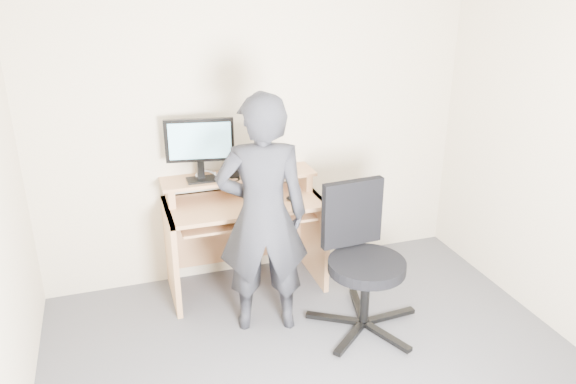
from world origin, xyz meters
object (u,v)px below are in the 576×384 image
desk (242,221)px  person (263,216)px  monitor (200,144)px  office_chair (361,254)px

desk → person: (-0.00, -0.62, 0.31)m
monitor → office_chair: 1.43m
office_chair → person: (-0.66, 0.20, 0.30)m
monitor → person: (0.29, -0.66, -0.34)m
desk → office_chair: bearing=-51.4°
desk → person: 0.69m
desk → monitor: 0.72m
office_chair → person: bearing=159.2°
desk → office_chair: 1.05m
desk → office_chair: size_ratio=1.17×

